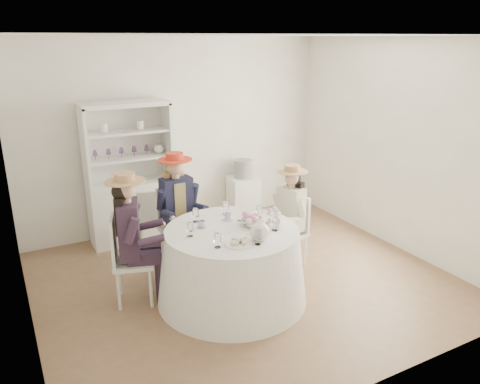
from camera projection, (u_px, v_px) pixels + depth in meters
name	position (u px, v px, depth m)	size (l,w,h in m)	color
ground	(244.00, 280.00, 5.43)	(4.50, 4.50, 0.00)	brown
ceiling	(245.00, 35.00, 4.58)	(4.50, 4.50, 0.00)	white
wall_back	(177.00, 135.00, 6.68)	(4.50, 4.50, 0.00)	silver
wall_front	(379.00, 234.00, 3.33)	(4.50, 4.50, 0.00)	silver
wall_left	(14.00, 201.00, 4.00)	(4.50, 4.50, 0.00)	silver
wall_right	(398.00, 146.00, 6.01)	(4.50, 4.50, 0.00)	silver
tea_table	(232.00, 265.00, 4.94)	(1.59, 1.59, 0.80)	white
hutch	(131.00, 193.00, 6.33)	(1.18, 0.56, 1.90)	silver
side_table	(243.00, 198.00, 7.21)	(0.42, 0.42, 0.65)	silver
hatbox	(243.00, 169.00, 7.06)	(0.27, 0.27, 0.27)	black
guest_left	(132.00, 231.00, 4.76)	(0.58, 0.54, 1.42)	silver
guest_mid	(178.00, 204.00, 5.56)	(0.52, 0.54, 1.42)	silver
guest_right	(289.00, 211.00, 5.56)	(0.51, 0.48, 1.28)	silver
spare_chair	(151.00, 219.00, 5.97)	(0.43, 0.43, 0.87)	silver
teacup_a	(202.00, 225.00, 4.85)	(0.09, 0.09, 0.07)	white
teacup_b	(228.00, 217.00, 5.04)	(0.08, 0.08, 0.07)	white
teacup_c	(253.00, 218.00, 5.01)	(0.09, 0.09, 0.07)	white
flower_bowl	(253.00, 224.00, 4.88)	(0.22, 0.22, 0.06)	white
flower_arrangement	(250.00, 218.00, 4.89)	(0.19, 0.19, 0.07)	pink
table_teapot	(260.00, 232.00, 4.54)	(0.27, 0.19, 0.20)	white
sandwich_plate	(239.00, 242.00, 4.47)	(0.28, 0.28, 0.06)	white
cupcake_stand	(273.00, 219.00, 4.88)	(0.21, 0.21, 0.20)	white
stemware_set	(232.00, 223.00, 4.79)	(0.94, 0.94, 0.15)	white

